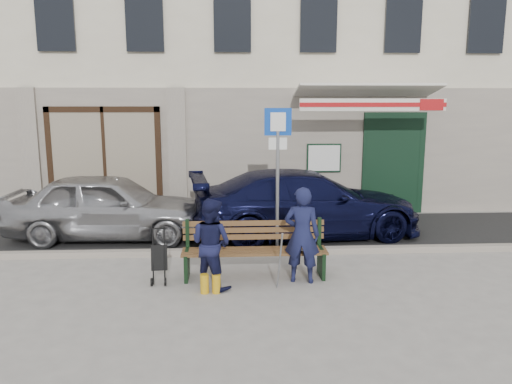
{
  "coord_description": "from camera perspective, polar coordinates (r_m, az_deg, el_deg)",
  "views": [
    {
      "loc": [
        -0.1,
        -7.64,
        2.94
      ],
      "look_at": [
        0.39,
        1.6,
        1.2
      ],
      "focal_mm": 35.0,
      "sensor_mm": 36.0,
      "label": 1
    }
  ],
  "objects": [
    {
      "name": "ground",
      "position": [
        8.19,
        -2.2,
        -10.4
      ],
      "size": [
        80.0,
        80.0,
        0.0
      ],
      "primitive_type": "plane",
      "color": "#9E9991",
      "rests_on": "ground"
    },
    {
      "name": "asphalt_lane",
      "position": [
        11.14,
        -2.44,
        -4.65
      ],
      "size": [
        60.0,
        3.2,
        0.01
      ],
      "primitive_type": "cube",
      "color": "#282828",
      "rests_on": "ground"
    },
    {
      "name": "curb",
      "position": [
        9.59,
        -2.34,
        -6.85
      ],
      "size": [
        60.0,
        0.18,
        0.12
      ],
      "primitive_type": "cube",
      "color": "#9E9384",
      "rests_on": "ground"
    },
    {
      "name": "building",
      "position": [
        16.23,
        -2.79,
        17.83
      ],
      "size": [
        20.0,
        8.27,
        10.0
      ],
      "color": "beige",
      "rests_on": "ground"
    },
    {
      "name": "car_silver",
      "position": [
        10.97,
        -16.53,
        -1.55
      ],
      "size": [
        4.21,
        1.83,
        1.41
      ],
      "primitive_type": "imported",
      "rotation": [
        0.0,
        0.0,
        1.53
      ],
      "color": "#A6A7AB",
      "rests_on": "ground"
    },
    {
      "name": "car_navy",
      "position": [
        10.78,
        5.72,
        -1.31
      ],
      "size": [
        5.16,
        2.61,
        1.43
      ],
      "primitive_type": "imported",
      "rotation": [
        0.0,
        0.0,
        1.7
      ],
      "color": "black",
      "rests_on": "ground"
    },
    {
      "name": "parking_sign",
      "position": [
        9.52,
        2.5,
        4.14
      ],
      "size": [
        0.51,
        0.08,
        2.76
      ],
      "rotation": [
        0.0,
        0.0,
        -0.01
      ],
      "color": "gray",
      "rests_on": "ground"
    },
    {
      "name": "bench",
      "position": [
        8.32,
        -0.49,
        -6.71
      ],
      "size": [
        2.4,
        1.17,
        0.98
      ],
      "color": "brown",
      "rests_on": "ground"
    },
    {
      "name": "man",
      "position": [
        8.06,
        5.27,
        -4.91
      ],
      "size": [
        0.64,
        0.49,
        1.57
      ],
      "primitive_type": "imported",
      "rotation": [
        0.0,
        0.0,
        2.92
      ],
      "color": "#16193D",
      "rests_on": "ground"
    },
    {
      "name": "woman",
      "position": [
        7.83,
        -5.16,
        -5.88
      ],
      "size": [
        0.88,
        0.84,
        1.44
      ],
      "primitive_type": "imported",
      "rotation": [
        0.0,
        0.0,
        2.54
      ],
      "color": "#141739",
      "rests_on": "ground"
    },
    {
      "name": "stroller",
      "position": [
        8.27,
        -11.0,
        -7.53
      ],
      "size": [
        0.27,
        0.37,
        0.88
      ],
      "rotation": [
        0.0,
        0.0,
        0.08
      ],
      "color": "black",
      "rests_on": "ground"
    }
  ]
}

